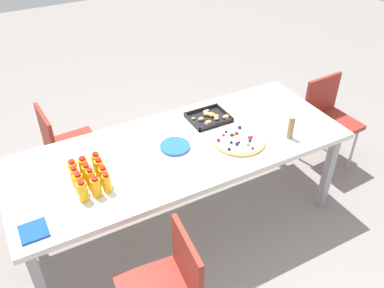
% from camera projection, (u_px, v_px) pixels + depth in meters
% --- Properties ---
extents(ground_plane, '(12.00, 12.00, 0.00)m').
position_uv_depth(ground_plane, '(182.00, 222.00, 3.32)').
color(ground_plane, gray).
extents(party_table, '(2.39, 0.93, 0.76)m').
position_uv_depth(party_table, '(180.00, 153.00, 2.91)').
color(party_table, silver).
rests_on(party_table, ground_plane).
extents(chair_far_left, '(0.43, 0.43, 0.83)m').
position_uv_depth(chair_far_left, '(65.00, 144.00, 3.33)').
color(chair_far_left, maroon).
rests_on(chair_far_left, ground_plane).
extents(chair_near_left, '(0.44, 0.44, 0.83)m').
position_uv_depth(chair_near_left, '(168.00, 285.00, 2.27)').
color(chair_near_left, maroon).
rests_on(chair_near_left, ground_plane).
extents(chair_end, '(0.42, 0.42, 0.83)m').
position_uv_depth(chair_end, '(328.00, 115.00, 3.68)').
color(chair_end, maroon).
rests_on(chair_end, ground_plane).
extents(juice_bottle_0, '(0.06, 0.06, 0.15)m').
position_uv_depth(juice_bottle_0, '(83.00, 191.00, 2.40)').
color(juice_bottle_0, '#F9AE14').
rests_on(juice_bottle_0, party_table).
extents(juice_bottle_1, '(0.06, 0.06, 0.14)m').
position_uv_depth(juice_bottle_1, '(96.00, 187.00, 2.44)').
color(juice_bottle_1, '#F9AC14').
rests_on(juice_bottle_1, party_table).
extents(juice_bottle_2, '(0.05, 0.05, 0.14)m').
position_uv_depth(juice_bottle_2, '(107.00, 183.00, 2.47)').
color(juice_bottle_2, '#F9AD14').
rests_on(juice_bottle_2, party_table).
extents(juice_bottle_3, '(0.06, 0.06, 0.14)m').
position_uv_depth(juice_bottle_3, '(79.00, 183.00, 2.46)').
color(juice_bottle_3, '#FAAC14').
rests_on(juice_bottle_3, party_table).
extents(juice_bottle_4, '(0.05, 0.05, 0.15)m').
position_uv_depth(juice_bottle_4, '(91.00, 179.00, 2.49)').
color(juice_bottle_4, '#FAAE14').
rests_on(juice_bottle_4, party_table).
extents(juice_bottle_5, '(0.06, 0.06, 0.14)m').
position_uv_depth(juice_bottle_5, '(104.00, 176.00, 2.51)').
color(juice_bottle_5, '#F9AE14').
rests_on(juice_bottle_5, party_table).
extents(juice_bottle_6, '(0.06, 0.06, 0.14)m').
position_uv_depth(juice_bottle_6, '(75.00, 177.00, 2.52)').
color(juice_bottle_6, '#F9AD14').
rests_on(juice_bottle_6, party_table).
extents(juice_bottle_7, '(0.06, 0.06, 0.14)m').
position_uv_depth(juice_bottle_7, '(87.00, 174.00, 2.54)').
color(juice_bottle_7, '#FAAE14').
rests_on(juice_bottle_7, party_table).
extents(juice_bottle_8, '(0.06, 0.06, 0.15)m').
position_uv_depth(juice_bottle_8, '(100.00, 169.00, 2.57)').
color(juice_bottle_8, '#F9AC14').
rests_on(juice_bottle_8, party_table).
extents(juice_bottle_9, '(0.06, 0.06, 0.13)m').
position_uv_depth(juice_bottle_9, '(73.00, 170.00, 2.57)').
color(juice_bottle_9, '#FAAD14').
rests_on(juice_bottle_9, party_table).
extents(juice_bottle_10, '(0.06, 0.06, 0.14)m').
position_uv_depth(juice_bottle_10, '(84.00, 167.00, 2.59)').
color(juice_bottle_10, '#F9AD14').
rests_on(juice_bottle_10, party_table).
extents(juice_bottle_11, '(0.06, 0.06, 0.14)m').
position_uv_depth(juice_bottle_11, '(97.00, 162.00, 2.63)').
color(juice_bottle_11, '#FAAE14').
rests_on(juice_bottle_11, party_table).
extents(fruit_pizza, '(0.38, 0.38, 0.05)m').
position_uv_depth(fruit_pizza, '(239.00, 140.00, 2.91)').
color(fruit_pizza, tan).
rests_on(fruit_pizza, party_table).
extents(snack_tray, '(0.30, 0.25, 0.04)m').
position_uv_depth(snack_tray, '(209.00, 118.00, 3.15)').
color(snack_tray, black).
rests_on(snack_tray, party_table).
extents(plate_stack, '(0.21, 0.21, 0.02)m').
position_uv_depth(plate_stack, '(175.00, 146.00, 2.86)').
color(plate_stack, blue).
rests_on(plate_stack, party_table).
extents(napkin_stack, '(0.15, 0.15, 0.01)m').
position_uv_depth(napkin_stack, '(34.00, 231.00, 2.24)').
color(napkin_stack, '#194CA5').
rests_on(napkin_stack, party_table).
extents(cardboard_tube, '(0.04, 0.04, 0.17)m').
position_uv_depth(cardboard_tube, '(291.00, 128.00, 2.91)').
color(cardboard_tube, '#9E7A56').
rests_on(cardboard_tube, party_table).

